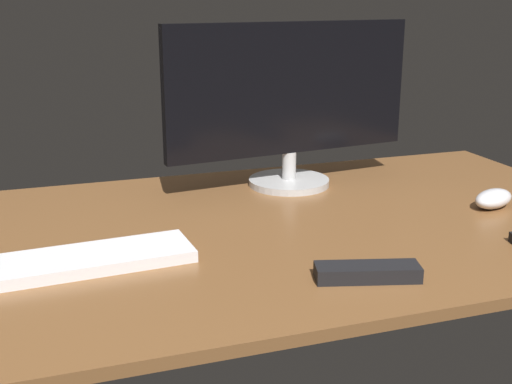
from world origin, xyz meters
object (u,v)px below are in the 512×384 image
at_px(keyboard, 86,260).
at_px(computer_mouse, 493,199).
at_px(monitor, 290,100).
at_px(tv_remote, 367,272).

xyz_separation_m(keyboard, computer_mouse, (0.85, 0.04, 0.01)).
bearing_deg(computer_mouse, monitor, 117.41).
distance_m(monitor, tv_remote, 0.58).
height_order(keyboard, tv_remote, tv_remote).
bearing_deg(keyboard, tv_remote, -29.42).
relative_size(keyboard, computer_mouse, 3.32).
height_order(monitor, computer_mouse, monitor).
height_order(monitor, tv_remote, monitor).
distance_m(computer_mouse, tv_remote, 0.49).
xyz_separation_m(computer_mouse, tv_remote, (-0.43, -0.24, -0.01)).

